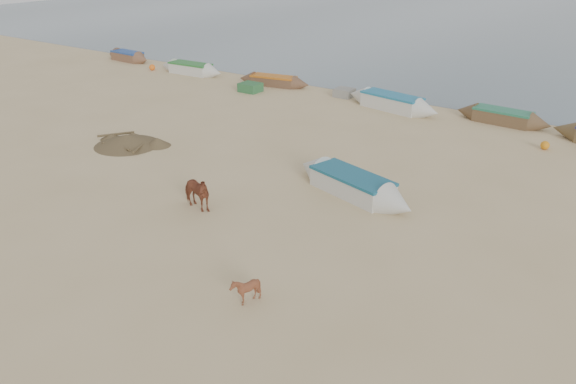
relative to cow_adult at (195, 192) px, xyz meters
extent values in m
plane|color=tan|center=(3.32, -2.41, -0.72)|extent=(140.00, 140.00, 0.00)
imported|color=brown|center=(0.00, 0.00, 0.00)|extent=(1.80, 1.03, 1.44)
imported|color=brown|center=(5.53, -3.79, -0.27)|extent=(1.07, 1.03, 0.91)
cone|color=brown|center=(-8.10, 3.47, -0.43)|extent=(4.24, 4.24, 0.57)
cube|color=#2B6035|center=(-9.69, 15.80, -0.42)|extent=(1.40, 1.20, 0.60)
sphere|color=orange|center=(9.80, 15.09, -0.50)|extent=(0.44, 0.44, 0.44)
cube|color=gray|center=(-3.64, 18.30, -0.44)|extent=(1.20, 1.10, 0.56)
sphere|color=orange|center=(-20.45, 16.68, -0.48)|extent=(0.48, 0.48, 0.48)
camera|label=1|loc=(14.34, -14.33, 9.10)|focal=35.00mm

